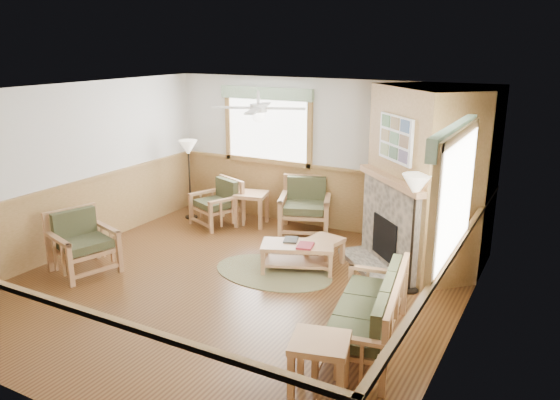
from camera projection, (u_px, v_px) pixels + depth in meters
The scene contains 24 objects.
floor at pixel (231, 287), 7.64m from camera, with size 6.00×6.00×0.01m, color #543217.
ceiling at pixel (226, 92), 6.88m from camera, with size 6.00×6.00×0.01m, color white.
wall_back at pixel (322, 155), 9.79m from camera, with size 6.00×0.02×2.70m, color silver.
wall_front at pixel (35, 276), 4.74m from camera, with size 6.00×0.02×2.70m, color silver.
wall_left at pixel (71, 170), 8.65m from camera, with size 0.02×6.00×2.70m, color silver.
wall_right at pixel (460, 231), 5.88m from camera, with size 0.02×6.00×2.70m, color silver.
wainscot at pixel (230, 250), 7.48m from camera, with size 6.00×6.00×1.10m, color olive, non-canonical shape.
fireplace at pixel (422, 180), 8.04m from camera, with size 2.20×2.20×2.70m, color olive, non-canonical shape.
window_back at pixel (267, 86), 9.93m from camera, with size 1.90×0.16×1.50m, color white, non-canonical shape.
window_right at pixel (463, 123), 5.40m from camera, with size 0.16×1.90×1.50m, color white, non-canonical shape.
ceiling_fan at pixel (258, 94), 7.01m from camera, with size 1.24×1.24×0.36m, color white, non-canonical shape.
sofa at pixel (365, 312), 6.08m from camera, with size 0.74×1.80×0.83m, color #A8784E, non-canonical shape.
armchair_back_left at pixel (216, 203), 10.13m from camera, with size 0.76×0.76×0.85m, color #A8784E, non-canonical shape.
armchair_back_right at pixel (305, 206), 9.70m from camera, with size 0.87×0.87×0.97m, color #A8784E, non-canonical shape.
armchair_left at pixel (83, 243), 8.04m from camera, with size 0.81×0.81×0.91m, color #A8784E, non-canonical shape.
coffee_table at pixel (297, 257), 8.14m from camera, with size 1.06×0.53×0.43m, color #A8784E, non-canonical shape.
end_table_chairs at pixel (252, 209), 10.15m from camera, with size 0.55×0.53×0.62m, color #A8784E, non-canonical shape.
end_table_sofa at pixel (319, 368), 5.21m from camera, with size 0.55×0.52×0.61m, color #A8784E, non-canonical shape.
footstool at pixel (324, 251), 8.38m from camera, with size 0.48×0.48×0.42m, color #A8784E, non-canonical shape.
braided_rug at pixel (273, 272), 8.12m from camera, with size 1.84×1.84×0.01m, color brown.
floor_lamp_left at pixel (190, 179), 10.44m from camera, with size 0.35×0.35×1.53m, color black, non-canonical shape.
floor_lamp_right at pixel (413, 234), 7.30m from camera, with size 0.38×0.38×1.66m, color black, non-canonical shape.
book_red at pixel (305, 245), 7.96m from camera, with size 0.22×0.30×0.03m, color maroon.
book_dark at pixel (291, 239), 8.20m from camera, with size 0.20×0.27×0.03m, color black.
Camera 1 is at (3.96, -5.80, 3.31)m, focal length 35.00 mm.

